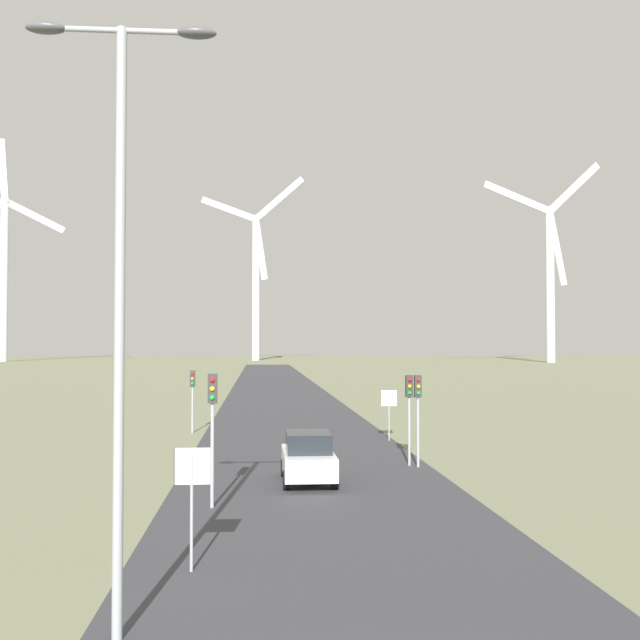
{
  "coord_description": "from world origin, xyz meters",
  "views": [
    {
      "loc": [
        -1.98,
        -7.99,
        5.03
      ],
      "look_at": [
        0.0,
        16.39,
        5.79
      ],
      "focal_mm": 42.0,
      "sensor_mm": 36.0,
      "label": 1
    }
  ],
  "objects_px": {
    "stop_sign_near": "(192,485)",
    "traffic_light_post_mid_right": "(409,399)",
    "stop_sign_far": "(389,405)",
    "traffic_light_post_near_left": "(212,410)",
    "car_approaching": "(308,457)",
    "traffic_light_post_near_right": "(418,400)",
    "wind_turbine_left": "(256,272)",
    "wind_turbine_far_left": "(4,263)",
    "traffic_light_post_mid_left": "(192,387)",
    "streetlamp": "(120,254)",
    "wind_turbine_center": "(550,267)"
  },
  "relations": [
    {
      "from": "streetlamp",
      "to": "wind_turbine_center",
      "type": "relative_size",
      "value": 0.2
    },
    {
      "from": "stop_sign_near",
      "to": "traffic_light_post_mid_left",
      "type": "height_order",
      "value": "traffic_light_post_mid_left"
    },
    {
      "from": "traffic_light_post_near_left",
      "to": "traffic_light_post_near_right",
      "type": "bearing_deg",
      "value": 41.2
    },
    {
      "from": "traffic_light_post_near_left",
      "to": "traffic_light_post_mid_left",
      "type": "relative_size",
      "value": 1.17
    },
    {
      "from": "traffic_light_post_near_right",
      "to": "traffic_light_post_near_left",
      "type": "bearing_deg",
      "value": -138.8
    },
    {
      "from": "traffic_light_post_mid_right",
      "to": "wind_turbine_left",
      "type": "distance_m",
      "value": 191.18
    },
    {
      "from": "stop_sign_far",
      "to": "car_approaching",
      "type": "bearing_deg",
      "value": -113.65
    },
    {
      "from": "stop_sign_near",
      "to": "car_approaching",
      "type": "bearing_deg",
      "value": 72.4
    },
    {
      "from": "streetlamp",
      "to": "wind_turbine_center",
      "type": "xyz_separation_m",
      "value": [
        78.3,
        176.58,
        18.52
      ]
    },
    {
      "from": "stop_sign_near",
      "to": "traffic_light_post_mid_right",
      "type": "xyz_separation_m",
      "value": [
        7.64,
        13.67,
        0.82
      ]
    },
    {
      "from": "stop_sign_near",
      "to": "car_approaching",
      "type": "distance_m",
      "value": 10.77
    },
    {
      "from": "traffic_light_post_near_left",
      "to": "traffic_light_post_mid_right",
      "type": "distance_m",
      "value": 10.53
    },
    {
      "from": "stop_sign_near",
      "to": "traffic_light_post_mid_right",
      "type": "relative_size",
      "value": 0.73
    },
    {
      "from": "wind_turbine_far_left",
      "to": "wind_turbine_center",
      "type": "xyz_separation_m",
      "value": [
        146.41,
        -23.12,
        -2.18
      ]
    },
    {
      "from": "stop_sign_far",
      "to": "traffic_light_post_mid_left",
      "type": "bearing_deg",
      "value": 157.82
    },
    {
      "from": "streetlamp",
      "to": "wind_turbine_center",
      "type": "distance_m",
      "value": 194.05
    },
    {
      "from": "traffic_light_post_mid_left",
      "to": "wind_turbine_center",
      "type": "relative_size",
      "value": 0.07
    },
    {
      "from": "stop_sign_near",
      "to": "traffic_light_post_near_right",
      "type": "distance_m",
      "value": 15.47
    },
    {
      "from": "traffic_light_post_mid_right",
      "to": "wind_turbine_far_left",
      "type": "bearing_deg",
      "value": 112.81
    },
    {
      "from": "traffic_light_post_near_right",
      "to": "wind_turbine_left",
      "type": "bearing_deg",
      "value": 92.25
    },
    {
      "from": "streetlamp",
      "to": "traffic_light_post_mid_left",
      "type": "height_order",
      "value": "streetlamp"
    },
    {
      "from": "car_approaching",
      "to": "wind_turbine_center",
      "type": "distance_m",
      "value": 180.34
    },
    {
      "from": "traffic_light_post_near_right",
      "to": "wind_turbine_far_left",
      "type": "bearing_deg",
      "value": 112.84
    },
    {
      "from": "traffic_light_post_mid_left",
      "to": "stop_sign_far",
      "type": "bearing_deg",
      "value": -22.18
    },
    {
      "from": "wind_turbine_left",
      "to": "traffic_light_post_near_left",
      "type": "bearing_deg",
      "value": -90.12
    },
    {
      "from": "stop_sign_near",
      "to": "wind_turbine_center",
      "type": "bearing_deg",
      "value": 65.88
    },
    {
      "from": "traffic_light_post_mid_right",
      "to": "wind_turbine_center",
      "type": "relative_size",
      "value": 0.07
    },
    {
      "from": "wind_turbine_far_left",
      "to": "traffic_light_post_mid_left",
      "type": "bearing_deg",
      "value": -68.59
    },
    {
      "from": "traffic_light_post_near_left",
      "to": "car_approaching",
      "type": "xyz_separation_m",
      "value": [
        3.19,
        3.85,
        -2.08
      ]
    },
    {
      "from": "wind_turbine_left",
      "to": "car_approaching",
      "type": "bearing_deg",
      "value": -89.17
    },
    {
      "from": "traffic_light_post_near_right",
      "to": "traffic_light_post_mid_right",
      "type": "distance_m",
      "value": 0.49
    },
    {
      "from": "traffic_light_post_mid_right",
      "to": "wind_turbine_left",
      "type": "bearing_deg",
      "value": 92.17
    },
    {
      "from": "traffic_light_post_mid_left",
      "to": "traffic_light_post_mid_right",
      "type": "relative_size",
      "value": 0.94
    },
    {
      "from": "stop_sign_far",
      "to": "wind_turbine_left",
      "type": "relative_size",
      "value": 0.05
    },
    {
      "from": "traffic_light_post_mid_left",
      "to": "wind_turbine_center",
      "type": "height_order",
      "value": "wind_turbine_center"
    },
    {
      "from": "stop_sign_far",
      "to": "traffic_light_post_near_left",
      "type": "height_order",
      "value": "traffic_light_post_near_left"
    },
    {
      "from": "stop_sign_far",
      "to": "car_approaching",
      "type": "xyz_separation_m",
      "value": [
        -4.91,
        -11.22,
        -0.91
      ]
    },
    {
      "from": "traffic_light_post_near_right",
      "to": "wind_turbine_far_left",
      "type": "height_order",
      "value": "wind_turbine_far_left"
    },
    {
      "from": "stop_sign_near",
      "to": "traffic_light_post_mid_left",
      "type": "xyz_separation_m",
      "value": [
        -2.25,
        25.69,
        0.66
      ]
    },
    {
      "from": "traffic_light_post_mid_left",
      "to": "traffic_light_post_mid_right",
      "type": "distance_m",
      "value": 15.57
    },
    {
      "from": "stop_sign_near",
      "to": "traffic_light_post_near_right",
      "type": "height_order",
      "value": "traffic_light_post_near_right"
    },
    {
      "from": "streetlamp",
      "to": "traffic_light_post_mid_right",
      "type": "relative_size",
      "value": 2.85
    },
    {
      "from": "stop_sign_far",
      "to": "traffic_light_post_near_left",
      "type": "xyz_separation_m",
      "value": [
        -8.11,
        -15.07,
        1.17
      ]
    },
    {
      "from": "stop_sign_far",
      "to": "wind_turbine_center",
      "type": "height_order",
      "value": "wind_turbine_center"
    },
    {
      "from": "traffic_light_post_near_left",
      "to": "car_approaching",
      "type": "height_order",
      "value": "traffic_light_post_near_left"
    },
    {
      "from": "traffic_light_post_near_left",
      "to": "stop_sign_near",
      "type": "bearing_deg",
      "value": -90.47
    },
    {
      "from": "stop_sign_far",
      "to": "wind_turbine_center",
      "type": "bearing_deg",
      "value": 65.43
    },
    {
      "from": "streetlamp",
      "to": "stop_sign_near",
      "type": "distance_m",
      "value": 6.06
    },
    {
      "from": "traffic_light_post_near_right",
      "to": "wind_turbine_center",
      "type": "height_order",
      "value": "wind_turbine_center"
    },
    {
      "from": "stop_sign_near",
      "to": "traffic_light_post_near_right",
      "type": "relative_size",
      "value": 0.73
    }
  ]
}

